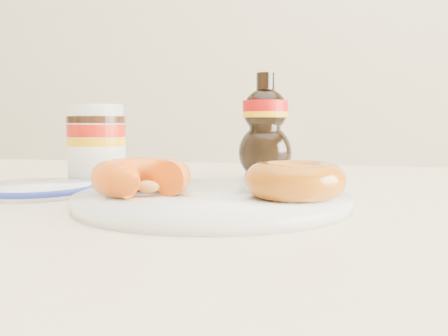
% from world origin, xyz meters
% --- Properties ---
extents(dining_table, '(1.40, 0.90, 0.75)m').
position_xyz_m(dining_table, '(0.00, 0.10, 0.67)').
color(dining_table, beige).
rests_on(dining_table, ground).
extents(plate, '(0.28, 0.28, 0.01)m').
position_xyz_m(plate, '(0.05, -0.00, 0.76)').
color(plate, white).
rests_on(plate, dining_table).
extents(donut_bitten, '(0.11, 0.11, 0.03)m').
position_xyz_m(donut_bitten, '(-0.01, -0.03, 0.78)').
color(donut_bitten, '#E24A0C').
rests_on(donut_bitten, plate).
extents(donut_whole, '(0.12, 0.12, 0.03)m').
position_xyz_m(donut_whole, '(0.14, -0.02, 0.78)').
color(donut_whole, '#904109').
rests_on(donut_whole, plate).
extents(nutella_jar, '(0.08, 0.08, 0.11)m').
position_xyz_m(nutella_jar, '(-0.14, 0.13, 0.81)').
color(nutella_jar, white).
rests_on(nutella_jar, dining_table).
extents(syrup_bottle, '(0.10, 0.09, 0.16)m').
position_xyz_m(syrup_bottle, '(0.06, 0.29, 0.83)').
color(syrup_bottle, black).
rests_on(syrup_bottle, dining_table).
extents(dark_jar, '(0.05, 0.05, 0.08)m').
position_xyz_m(dark_jar, '(-0.19, 0.24, 0.79)').
color(dark_jar, black).
rests_on(dark_jar, dining_table).
extents(blue_rim_saucer, '(0.13, 0.13, 0.01)m').
position_xyz_m(blue_rim_saucer, '(-0.17, 0.03, 0.76)').
color(blue_rim_saucer, white).
rests_on(blue_rim_saucer, dining_table).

